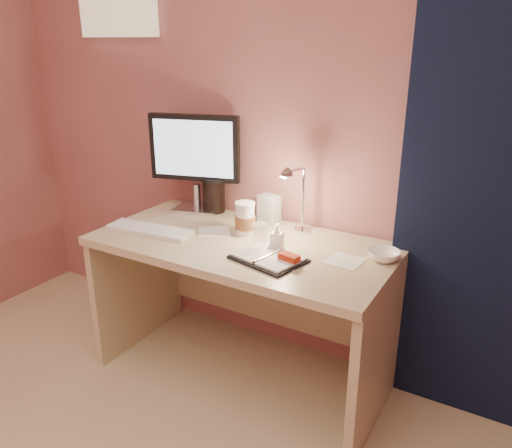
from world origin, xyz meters
The scene contains 15 objects.
room centered at (0.95, 1.69, 1.14)m, with size 3.50×3.50×3.50m.
desk centered at (0.00, 1.45, 0.50)m, with size 1.40×0.70×0.73m.
monitor centered at (-0.45, 1.64, 1.04)m, with size 0.48×0.23×0.52m.
keyboard centered at (-0.46, 1.26, 0.74)m, with size 0.44×0.13×0.02m, color white.
planner centered at (0.22, 1.26, 0.74)m, with size 0.33×0.28×0.05m.
paper_a centered at (0.27, 1.26, 0.73)m, with size 0.14×0.14×0.00m, color silver.
paper_b centered at (0.49, 1.41, 0.73)m, with size 0.14×0.14×0.00m, color silver.
paper_c centered at (-0.18, 1.41, 0.73)m, with size 0.15×0.15×0.00m, color silver.
coffee_cup centered at (-0.04, 1.47, 0.80)m, with size 0.10×0.10×0.16m.
clear_cup centered at (0.12, 1.34, 0.79)m, with size 0.07×0.07×0.12m, color white.
bowl centered at (0.63, 1.50, 0.75)m, with size 0.14×0.14×0.04m, color white.
lotion_bottle centered at (0.18, 1.38, 0.79)m, with size 0.05×0.05×0.12m, color white.
dark_jar centered at (-0.36, 1.67, 0.81)m, with size 0.12×0.12×0.17m, color black.
product_box centered at (-0.01, 1.66, 0.80)m, with size 0.10×0.08×0.15m, color #B8B7B3.
desk_lamp centered at (0.21, 1.55, 0.94)m, with size 0.11×0.21×0.34m.
Camera 1 is at (1.14, -0.44, 1.60)m, focal length 35.00 mm.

